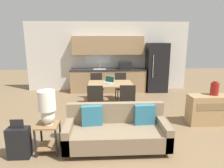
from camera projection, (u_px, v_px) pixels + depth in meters
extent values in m
plane|color=#7F6647|center=(116.00, 150.00, 3.80)|extent=(20.00, 20.00, 0.00)
cube|color=silver|center=(108.00, 57.00, 7.99)|extent=(6.40, 0.06, 2.70)
cube|color=white|center=(98.00, 50.00, 7.88)|extent=(1.02, 0.01, 0.99)
cube|color=tan|center=(108.00, 81.00, 7.87)|extent=(2.89, 0.62, 0.86)
cube|color=#232326|center=(108.00, 69.00, 7.77)|extent=(2.92, 0.65, 0.04)
cube|color=#B2B5B7|center=(100.00, 69.00, 7.70)|extent=(0.48, 0.36, 0.01)
cylinder|color=#B7BABC|center=(100.00, 66.00, 7.84)|extent=(0.02, 0.02, 0.24)
cube|color=tan|center=(108.00, 45.00, 7.69)|extent=(2.75, 0.34, 0.70)
cube|color=black|center=(125.00, 65.00, 7.72)|extent=(0.48, 0.36, 0.28)
cube|color=black|center=(157.00, 68.00, 7.81)|extent=(0.79, 0.67, 1.89)
cylinder|color=silver|center=(153.00, 66.00, 7.43)|extent=(0.02, 0.02, 0.85)
cube|color=tan|center=(110.00, 84.00, 5.94)|extent=(1.30, 0.91, 0.04)
cylinder|color=tan|center=(90.00, 101.00, 5.61)|extent=(0.05, 0.05, 0.73)
cylinder|color=tan|center=(132.00, 100.00, 5.67)|extent=(0.05, 0.05, 0.73)
cylinder|color=tan|center=(91.00, 93.00, 6.38)|extent=(0.05, 0.05, 0.73)
cylinder|color=tan|center=(128.00, 92.00, 6.44)|extent=(0.05, 0.05, 0.73)
cylinder|color=#3D2D1E|center=(68.00, 157.00, 3.50)|extent=(0.05, 0.05, 0.10)
cylinder|color=#3D2D1E|center=(166.00, 154.00, 3.59)|extent=(0.05, 0.05, 0.10)
cylinder|color=#3D2D1E|center=(73.00, 139.00, 4.12)|extent=(0.05, 0.05, 0.10)
cylinder|color=#3D2D1E|center=(156.00, 137.00, 4.21)|extent=(0.05, 0.05, 0.10)
cube|color=#847056|center=(117.00, 137.00, 3.81)|extent=(1.94, 0.80, 0.31)
cube|color=#847056|center=(115.00, 119.00, 4.08)|extent=(1.94, 0.14, 0.72)
cube|color=#847056|center=(69.00, 134.00, 3.75)|extent=(0.14, 0.80, 0.45)
cube|color=#847056|center=(163.00, 132.00, 3.84)|extent=(0.14, 0.80, 0.45)
cube|color=teal|center=(92.00, 116.00, 3.90)|extent=(0.41, 0.16, 0.40)
cube|color=teal|center=(145.00, 115.00, 3.95)|extent=(0.41, 0.14, 0.40)
cube|color=olive|center=(47.00, 125.00, 3.64)|extent=(0.40, 0.40, 0.03)
cube|color=olive|center=(49.00, 146.00, 3.74)|extent=(0.36, 0.36, 0.02)
cube|color=#232326|center=(35.00, 144.00, 3.52)|extent=(0.03, 0.03, 0.53)
cube|color=#232326|center=(56.00, 144.00, 3.54)|extent=(0.03, 0.03, 0.53)
cube|color=#232326|center=(41.00, 134.00, 3.87)|extent=(0.03, 0.03, 0.53)
cube|color=#232326|center=(60.00, 134.00, 3.89)|extent=(0.03, 0.03, 0.53)
cylinder|color=silver|center=(49.00, 124.00, 3.63)|extent=(0.16, 0.16, 0.02)
sphere|color=silver|center=(48.00, 117.00, 3.60)|extent=(0.25, 0.25, 0.25)
cylinder|color=white|center=(47.00, 101.00, 3.53)|extent=(0.30, 0.30, 0.36)
cube|color=tan|center=(209.00, 110.00, 4.91)|extent=(1.00, 0.41, 0.73)
cube|color=olive|center=(214.00, 107.00, 4.67)|extent=(0.80, 0.01, 0.18)
cylinder|color=maroon|center=(215.00, 89.00, 4.83)|extent=(0.19, 0.19, 0.30)
cylinder|color=maroon|center=(215.00, 82.00, 4.79)|extent=(0.11, 0.11, 0.03)
cube|color=black|center=(96.00, 102.00, 5.30)|extent=(0.44, 0.44, 0.04)
cube|color=black|center=(95.00, 95.00, 5.05)|extent=(0.40, 0.05, 0.47)
cylinder|color=black|center=(102.00, 108.00, 5.52)|extent=(0.03, 0.03, 0.41)
cylinder|color=black|center=(90.00, 108.00, 5.51)|extent=(0.03, 0.03, 0.41)
cylinder|color=black|center=(102.00, 112.00, 5.19)|extent=(0.03, 0.03, 0.41)
cylinder|color=black|center=(89.00, 112.00, 5.18)|extent=(0.03, 0.03, 0.41)
cube|color=black|center=(97.00, 88.00, 6.70)|extent=(0.46, 0.46, 0.04)
cube|color=black|center=(96.00, 80.00, 6.83)|extent=(0.40, 0.07, 0.47)
cylinder|color=black|center=(92.00, 96.00, 6.56)|extent=(0.03, 0.03, 0.41)
cylinder|color=black|center=(103.00, 96.00, 6.61)|extent=(0.03, 0.03, 0.41)
cylinder|color=black|center=(92.00, 94.00, 6.89)|extent=(0.03, 0.03, 0.41)
cylinder|color=black|center=(101.00, 93.00, 6.94)|extent=(0.03, 0.03, 0.41)
cube|color=black|center=(122.00, 88.00, 6.74)|extent=(0.48, 0.48, 0.04)
cube|color=black|center=(120.00, 79.00, 6.87)|extent=(0.40, 0.09, 0.47)
cylinder|color=black|center=(118.00, 96.00, 6.60)|extent=(0.03, 0.03, 0.41)
cylinder|color=black|center=(128.00, 95.00, 6.66)|extent=(0.03, 0.03, 0.41)
cylinder|color=black|center=(116.00, 93.00, 6.92)|extent=(0.03, 0.03, 0.41)
cylinder|color=black|center=(125.00, 93.00, 6.99)|extent=(0.03, 0.03, 0.41)
cube|color=black|center=(127.00, 101.00, 5.33)|extent=(0.45, 0.45, 0.04)
cube|color=black|center=(128.00, 94.00, 5.08)|extent=(0.40, 0.06, 0.47)
cylinder|color=black|center=(133.00, 107.00, 5.54)|extent=(0.03, 0.03, 0.41)
cylinder|color=black|center=(120.00, 107.00, 5.55)|extent=(0.03, 0.03, 0.41)
cylinder|color=black|center=(134.00, 112.00, 5.21)|extent=(0.03, 0.03, 0.41)
cylinder|color=black|center=(121.00, 112.00, 5.22)|extent=(0.03, 0.03, 0.41)
cube|color=#B7BABC|center=(108.00, 83.00, 5.93)|extent=(0.39, 0.36, 0.02)
cube|color=#B7BABC|center=(110.00, 79.00, 6.01)|extent=(0.30, 0.22, 0.20)
cube|color=#143828|center=(110.00, 79.00, 6.00)|extent=(0.26, 0.19, 0.17)
cube|color=black|center=(19.00, 143.00, 3.53)|extent=(0.37, 0.22, 0.56)
cube|color=black|center=(17.00, 124.00, 3.44)|extent=(0.22, 0.02, 0.16)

